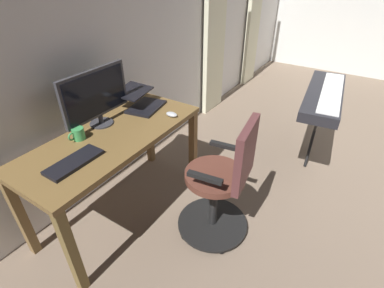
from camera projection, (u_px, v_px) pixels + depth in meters
The scene contains 11 objects.
back_room_partition at pixel (188, 9), 3.18m from camera, with size 6.22×0.10×2.73m, color silver.
curtain_left_panel at pixel (255, 11), 4.47m from camera, with size 0.42×0.06×2.26m, color beige.
curtain_right_panel at pixel (215, 25), 3.57m from camera, with size 0.47×0.06×2.26m, color beige.
desk at pixel (115, 146), 2.15m from camera, with size 1.44×0.61×0.76m.
office_chair at pixel (222, 185), 2.07m from camera, with size 0.56×0.56×1.00m.
computer_monitor at pixel (96, 96), 2.10m from camera, with size 0.58×0.18×0.43m.
computer_keyboard at pixel (74, 162), 1.79m from camera, with size 0.37×0.15×0.02m, color black.
laptop at pixel (141, 101), 2.44m from camera, with size 0.39×0.41×0.15m.
computer_mouse at pixel (172, 114), 2.32m from camera, with size 0.06×0.10×0.04m, color #B7BCC1.
mug_coffee at pixel (78, 134), 2.01m from camera, with size 0.13×0.08×0.09m.
piano_keyboard at pixel (324, 96), 2.74m from camera, with size 1.18×0.45×0.79m.
Camera 1 is at (2.91, -1.13, 1.85)m, focal length 26.75 mm.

